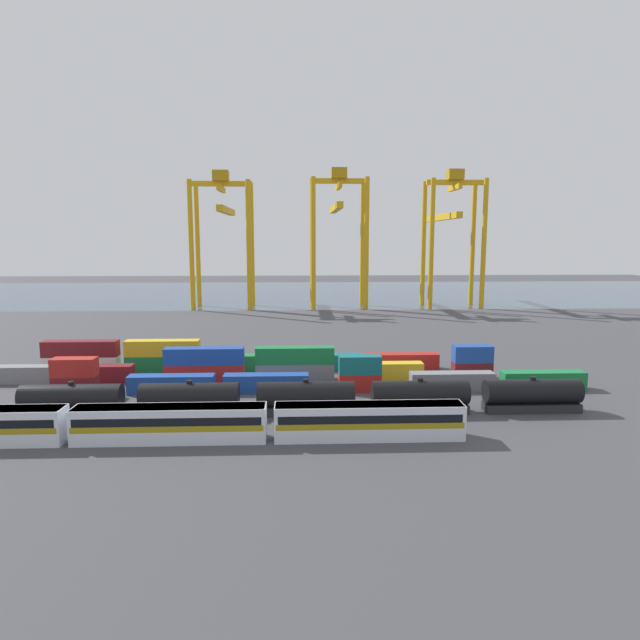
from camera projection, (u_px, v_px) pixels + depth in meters
ground_plane at (271, 339)px, 119.84m from camera, size 420.00×420.00×0.00m
harbour_water at (283, 293)px, 222.86m from camera, size 400.00×110.00×0.01m
passenger_train at (170, 422)px, 59.28m from camera, size 63.86×3.14×3.90m
freight_tank_row at (306, 397)px, 68.48m from camera, size 69.58×3.03×4.49m
shipping_container_0 at (75, 385)px, 77.46m from camera, size 6.04×2.44×2.60m
shipping_container_1 at (74, 367)px, 77.08m from camera, size 6.04×2.44×2.60m
shipping_container_2 at (172, 384)px, 78.00m from camera, size 12.10×2.44×2.60m
shipping_container_3 at (266, 383)px, 78.54m from camera, size 12.10×2.44×2.60m
shipping_container_4 at (360, 382)px, 79.08m from camera, size 6.04×2.44×2.60m
shipping_container_5 at (360, 364)px, 78.70m from camera, size 6.04×2.44×2.60m
shipping_container_6 at (452, 381)px, 79.62m from camera, size 12.10×2.44×2.60m
shipping_container_7 at (543, 380)px, 80.16m from camera, size 12.10×2.44×2.60m
shipping_container_8 at (21, 374)px, 83.63m from camera, size 12.10×2.44×2.60m
shipping_container_9 at (113, 373)px, 84.19m from camera, size 6.04×2.44×2.60m
shipping_container_10 at (205, 373)px, 84.75m from camera, size 12.10×2.44×2.60m
shipping_container_11 at (204, 356)px, 84.37m from camera, size 12.10×2.44×2.60m
shipping_container_12 at (295, 372)px, 85.31m from camera, size 12.10×2.44×2.60m
shipping_container_13 at (295, 355)px, 84.93m from camera, size 12.10×2.44×2.60m
shipping_container_14 at (384, 371)px, 85.87m from camera, size 12.10×2.44×2.60m
shipping_container_15 at (472, 370)px, 86.43m from camera, size 6.04×2.44×2.60m
shipping_container_16 at (472, 354)px, 86.05m from camera, size 6.04×2.44×2.60m
shipping_container_17 at (82, 364)px, 90.50m from camera, size 12.10×2.44×2.60m
shipping_container_18 at (81, 349)px, 90.12m from camera, size 12.10×2.44×2.60m
shipping_container_19 at (163, 363)px, 91.04m from camera, size 12.10×2.44×2.60m
shipping_container_20 at (163, 348)px, 90.65m from camera, size 12.10×2.44×2.60m
shipping_container_21 at (244, 363)px, 91.57m from camera, size 6.04×2.44×2.60m
shipping_container_22 at (324, 362)px, 92.11m from camera, size 12.10×2.44×2.60m
shipping_container_23 at (402, 361)px, 92.64m from camera, size 12.10×2.44×2.60m
gantry_crane_west at (223, 225)px, 173.80m from camera, size 19.05×34.95×42.58m
gantry_crane_central at (338, 223)px, 175.73m from camera, size 18.00×38.18×43.55m
gantry_crane_east at (450, 225)px, 177.91m from camera, size 17.98×41.90×43.27m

